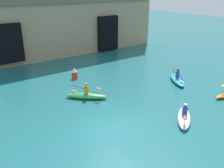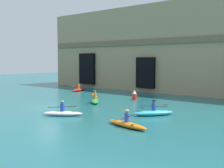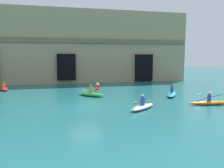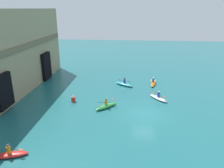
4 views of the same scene
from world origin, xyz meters
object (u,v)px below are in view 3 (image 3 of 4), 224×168
(kayak_green, at_px, (91,94))
(marker_buoy, at_px, (98,86))
(kayak_red, at_px, (4,88))
(kayak_white, at_px, (142,106))
(kayak_orange, at_px, (209,102))
(kayak_cyan, at_px, (172,94))

(kayak_green, height_order, marker_buoy, kayak_green)
(kayak_red, height_order, kayak_green, kayak_green)
(kayak_green, distance_m, marker_buoy, 4.61)
(kayak_red, bearing_deg, kayak_green, -141.48)
(kayak_white, distance_m, kayak_orange, 6.08)
(kayak_red, bearing_deg, kayak_orange, -141.65)
(kayak_red, height_order, kayak_white, kayak_red)
(kayak_orange, height_order, kayak_green, kayak_green)
(marker_buoy, bearing_deg, kayak_orange, -53.67)
(kayak_orange, distance_m, marker_buoy, 13.24)
(kayak_orange, relative_size, kayak_green, 1.27)
(kayak_green, bearing_deg, kayak_white, -21.14)
(kayak_cyan, xyz_separation_m, marker_buoy, (-6.76, 6.21, 0.24))
(kayak_white, relative_size, marker_buoy, 2.71)
(kayak_cyan, bearing_deg, kayak_white, -13.51)
(kayak_white, xyz_separation_m, marker_buoy, (-1.76, 10.87, 0.26))
(kayak_orange, distance_m, kayak_green, 11.19)
(marker_buoy, bearing_deg, kayak_green, -107.94)
(kayak_cyan, relative_size, marker_buoy, 2.96)
(kayak_red, relative_size, kayak_white, 1.05)
(kayak_green, bearing_deg, kayak_cyan, 30.11)
(kayak_red, xyz_separation_m, kayak_white, (13.00, -13.06, 0.00))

